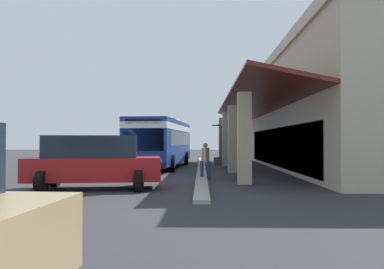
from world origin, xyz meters
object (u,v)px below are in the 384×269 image
Objects in this scene: pedestrian at (205,159)px; potted_palm at (220,156)px; transit_bus at (162,140)px; parked_suv_red at (94,162)px.

pedestrian is 11.49m from potted_palm.
transit_bus is 5.47m from potted_palm.
parked_suv_red is 1.61× the size of potted_palm.
transit_bus is at bearing -160.46° from pedestrian.
parked_suv_red is 2.97× the size of pedestrian.
transit_bus is 12.03m from parked_suv_red.
parked_suv_red is at bearing -6.26° from transit_bus.
transit_bus is 2.27× the size of parked_suv_red.
pedestrian is 0.54× the size of potted_palm.
parked_suv_red is at bearing -19.42° from potted_palm.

